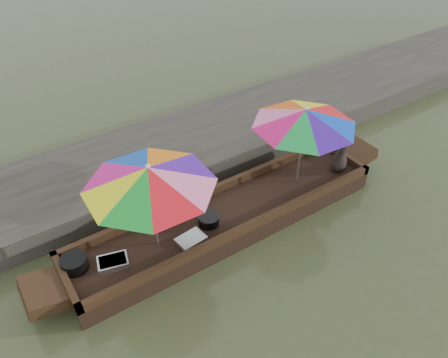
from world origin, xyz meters
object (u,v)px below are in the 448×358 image
tray_scallop (191,239)px  charcoal_grill (209,220)px  umbrella_bow (153,207)px  supply_bag (172,209)px  tray_crayfish (113,262)px  umbrella_stern (301,146)px  boat_hull (227,219)px  vendor (342,148)px  cooking_pot (74,264)px

tray_scallop → charcoal_grill: 0.48m
umbrella_bow → supply_bag: bearing=42.2°
tray_crayfish → umbrella_stern: 3.71m
charcoal_grill → umbrella_stern: bearing=2.0°
boat_hull → tray_scallop: 0.92m
boat_hull → vendor: size_ratio=5.86×
cooking_pot → tray_scallop: (1.72, -0.47, -0.07)m
vendor → umbrella_stern: size_ratio=0.53×
boat_hull → tray_crayfish: bearing=-179.7°
supply_bag → umbrella_stern: 2.51m
tray_crayfish → charcoal_grill: (1.66, -0.06, 0.04)m
tray_crayfish → umbrella_bow: umbrella_bow is taller
cooking_pot → umbrella_bow: size_ratio=0.20×
umbrella_bow → umbrella_stern: 2.88m
boat_hull → supply_bag: size_ratio=20.17×
charcoal_grill → umbrella_bow: size_ratio=0.18×
tray_crayfish → umbrella_bow: bearing=0.7°
charcoal_grill → vendor: vendor is taller
charcoal_grill → vendor: size_ratio=0.35×
boat_hull → vendor: (2.46, -0.17, 0.66)m
vendor → umbrella_stern: bearing=-29.1°
charcoal_grill → umbrella_bow: umbrella_bow is taller
umbrella_stern → tray_crayfish: bearing=-179.8°
boat_hull → charcoal_grill: (-0.41, -0.07, 0.26)m
vendor → umbrella_bow: 3.80m
boat_hull → cooking_pot: size_ratio=14.43×
boat_hull → tray_crayfish: 2.09m
tray_crayfish → tray_scallop: size_ratio=1.00×
boat_hull → charcoal_grill: bearing=-170.6°
vendor → umbrella_bow: bearing=-20.9°
tray_crayfish → umbrella_stern: umbrella_stern is taller
cooking_pot → tray_crayfish: size_ratio=0.87×
charcoal_grill → tray_scallop: bearing=-158.8°
tray_scallop → supply_bag: size_ratio=1.60×
tray_scallop → umbrella_bow: umbrella_bow is taller
boat_hull → tray_scallop: tray_scallop is taller
cooking_pot → umbrella_stern: size_ratio=0.22×
tray_scallop → charcoal_grill: size_ratio=1.32×
tray_scallop → boat_hull: bearing=15.7°
cooking_pot → tray_scallop: cooking_pot is taller
boat_hull → umbrella_bow: size_ratio=2.91×
cooking_pot → tray_crayfish: (0.50, -0.24, -0.06)m
cooking_pot → vendor: (5.03, -0.40, 0.38)m
tray_crayfish → tray_scallop: (1.22, -0.23, -0.01)m
charcoal_grill → umbrella_bow: bearing=175.7°
cooking_pot → supply_bag: bearing=7.3°
supply_bag → umbrella_bow: 0.93m
charcoal_grill → umbrella_stern: size_ratio=0.19×
tray_crayfish → charcoal_grill: bearing=-2.0°
boat_hull → cooking_pot: (-2.57, 0.23, 0.28)m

